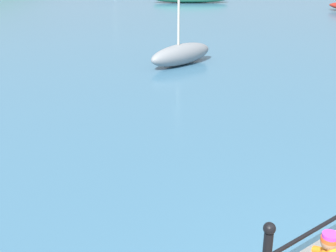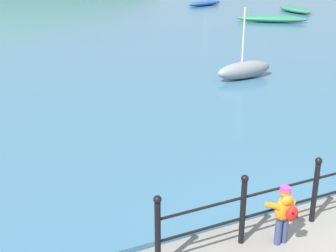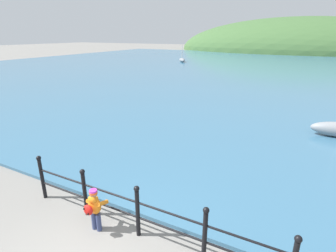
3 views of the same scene
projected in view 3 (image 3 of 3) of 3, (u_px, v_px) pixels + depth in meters
water at (279, 70)px, 31.20m from camera, size 80.00×60.00×0.10m
far_hillside at (297, 51)px, 64.26m from camera, size 59.32×32.62×15.97m
iron_railing at (138, 210)px, 5.42m from camera, size 6.01×0.12×1.21m
child_in_coat at (94, 207)px, 5.57m from camera, size 0.38×0.53×1.00m
boat_blue_hull at (182, 60)px, 39.25m from camera, size 1.95×2.30×2.39m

